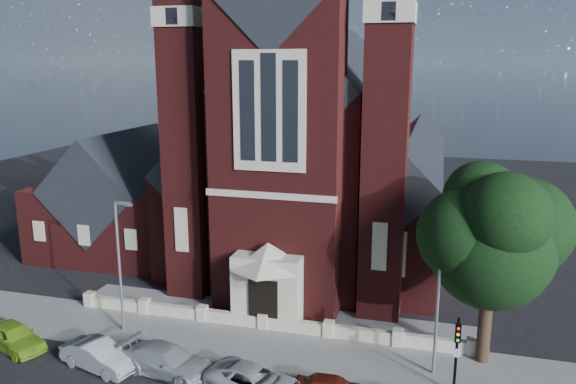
% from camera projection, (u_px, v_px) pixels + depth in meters
% --- Properties ---
extents(ground, '(120.00, 120.00, 0.00)m').
position_uv_depth(ground, '(298.00, 279.00, 41.93)').
color(ground, black).
rests_on(ground, ground).
extents(pavement_strip, '(60.00, 5.00, 0.12)m').
position_uv_depth(pavement_strip, '(253.00, 345.00, 32.07)').
color(pavement_strip, gray).
rests_on(pavement_strip, ground).
extents(forecourt_paving, '(26.00, 3.00, 0.14)m').
position_uv_depth(forecourt_paving, '(273.00, 315.00, 35.83)').
color(forecourt_paving, gray).
rests_on(forecourt_paving, ground).
extents(forecourt_wall, '(24.00, 0.40, 0.90)m').
position_uv_depth(forecourt_wall, '(264.00, 329.00, 33.95)').
color(forecourt_wall, '#B5AD90').
rests_on(forecourt_wall, ground).
extents(church, '(20.01, 34.90, 29.20)m').
position_uv_depth(church, '(322.00, 154.00, 47.54)').
color(church, '#521715').
rests_on(church, ground).
extents(parish_hall, '(12.00, 12.20, 10.24)m').
position_uv_depth(parish_hall, '(126.00, 203.00, 47.96)').
color(parish_hall, '#521715').
rests_on(parish_hall, ground).
extents(street_tree, '(6.40, 6.60, 10.70)m').
position_uv_depth(street_tree, '(494.00, 241.00, 28.38)').
color(street_tree, black).
rests_on(street_tree, ground).
extents(street_lamp_left, '(1.16, 0.22, 8.09)m').
position_uv_depth(street_lamp_left, '(120.00, 259.00, 32.59)').
color(street_lamp_left, gray).
rests_on(street_lamp_left, ground).
extents(street_lamp_right, '(1.16, 0.22, 8.09)m').
position_uv_depth(street_lamp_right, '(440.00, 292.00, 27.96)').
color(street_lamp_right, gray).
rests_on(street_lamp_right, ground).
extents(traffic_signal, '(0.28, 0.42, 4.00)m').
position_uv_depth(traffic_signal, '(457.00, 346.00, 26.70)').
color(traffic_signal, black).
rests_on(traffic_signal, ground).
extents(car_lime_van, '(4.79, 3.19, 1.51)m').
position_uv_depth(car_lime_van, '(14.00, 336.00, 31.51)').
color(car_lime_van, '#83BA25').
rests_on(car_lime_van, ground).
extents(car_silver_a, '(4.70, 2.63, 1.47)m').
position_uv_depth(car_silver_a, '(99.00, 356.00, 29.48)').
color(car_silver_a, '#9A9DA1').
rests_on(car_silver_a, ground).
extents(car_silver_b, '(5.50, 3.08, 1.51)m').
position_uv_depth(car_silver_b, '(168.00, 361.00, 28.95)').
color(car_silver_b, '#A5A9AD').
rests_on(car_silver_b, ground).
extents(car_white_suv, '(5.54, 3.70, 1.41)m').
position_uv_depth(car_white_suv, '(255.00, 382.00, 27.09)').
color(car_white_suv, silver).
rests_on(car_white_suv, ground).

